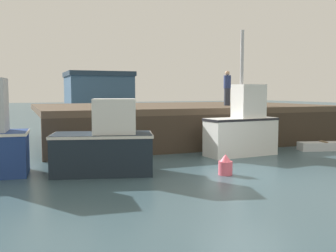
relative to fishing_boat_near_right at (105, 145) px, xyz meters
The scene contains 8 objects.
ground 4.13m from the fishing_boat_near_right, 23.08° to the right, with size 120.00×160.00×0.10m.
pier 8.11m from the fishing_boat_near_right, 50.39° to the left, with size 13.48×8.56×1.71m.
fishing_boat_near_right is the anchor object (origin of this frame).
fishing_boat_mid 5.60m from the fishing_boat_near_right, 13.97° to the left, with size 2.83×1.28×4.57m.
rowboat 9.24m from the fishing_boat_near_right, ahead, with size 2.09×1.12×0.37m.
dockworker 8.81m from the fishing_boat_near_right, 36.39° to the left, with size 0.34×0.34×1.63m.
warehouse 32.48m from the fishing_boat_near_right, 78.92° to the left, with size 6.93×6.24×4.51m.
mooring_buoy_foreground 3.49m from the fishing_boat_near_right, 24.40° to the right, with size 0.40×0.40×0.59m.
Camera 1 is at (-6.08, -9.35, 2.35)m, focal length 41.57 mm.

